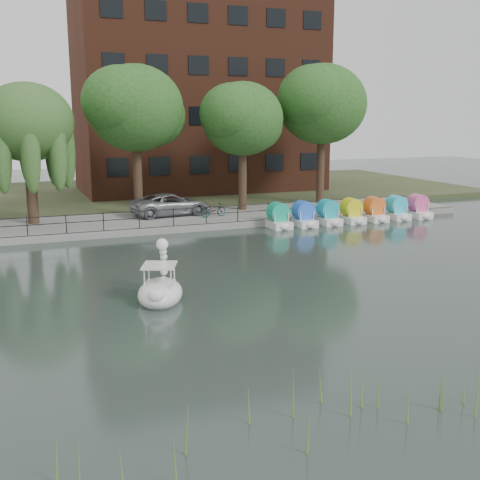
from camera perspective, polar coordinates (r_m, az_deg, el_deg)
ground_plane at (r=22.96m, az=2.51°, el=-5.18°), size 120.00×120.00×0.00m
promenade at (r=37.71m, az=-7.41°, el=1.78°), size 40.00×6.00×0.40m
kerb at (r=34.90m, az=-6.22°, el=1.00°), size 40.00×0.25×0.40m
land_strip at (r=51.26m, az=-11.28°, el=4.27°), size 60.00×22.00×0.36m
railing at (r=34.92m, az=-6.35°, el=2.58°), size 32.00×0.05×1.00m
apartment_building at (r=52.57m, az=-3.91°, el=14.68°), size 20.00×10.07×18.00m
willow_mid at (r=37.07m, az=-19.56°, el=10.44°), size 5.32×5.32×8.15m
broadleaf_center at (r=38.87m, az=-9.89°, el=12.16°), size 6.00×6.00×9.25m
broadleaf_right at (r=40.42m, az=0.24°, el=11.36°), size 5.40×5.40×8.32m
broadleaf_far at (r=44.13m, az=7.81°, el=12.60°), size 6.30×6.30×9.71m
minivan at (r=38.57m, az=-6.59°, el=3.54°), size 3.37×6.09×1.61m
bicycle at (r=37.81m, az=-2.54°, el=2.97°), size 0.88×1.80×1.00m
swan_boat at (r=22.27m, az=-7.56°, el=-4.53°), size 2.44×2.97×2.17m
pedal_boat_row at (r=38.66m, az=10.53°, el=2.54°), size 11.35×1.70×1.40m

